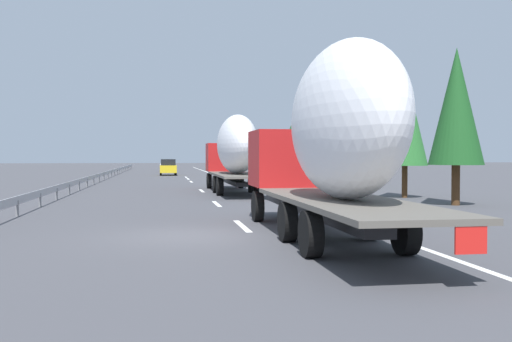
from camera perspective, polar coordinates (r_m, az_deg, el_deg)
name	(u,v)px	position (r m, az deg, el deg)	size (l,w,h in m)	color
ground_plane	(169,179)	(56.42, -8.47, -0.81)	(260.00, 260.00, 0.00)	#424247
lane_stripe_0	(242,226)	(18.68, -1.36, -5.38)	(3.20, 0.20, 0.01)	white
lane_stripe_1	(217,204)	(27.29, -3.86, -3.21)	(3.20, 0.20, 0.01)	white
lane_stripe_2	(202,191)	(37.57, -5.34, -1.93)	(3.20, 0.20, 0.01)	white
lane_stripe_3	(191,182)	(50.88, -6.35, -1.04)	(3.20, 0.20, 0.01)	white
lane_stripe_4	(188,179)	(57.05, -6.66, -0.77)	(3.20, 0.20, 0.01)	white
lane_stripe_5	(186,177)	(61.86, -6.86, -0.60)	(3.20, 0.20, 0.01)	white
edge_line_right	(221,177)	(61.73, -3.41, -0.59)	(110.00, 0.20, 0.01)	white
truck_lead	(234,150)	(35.12, -2.13, 2.07)	(13.82, 2.55, 4.63)	#B21919
truck_trailing	(331,138)	(15.25, 7.32, 3.27)	(13.25, 2.55, 4.97)	#B21919
car_yellow_coupe	(168,167)	(68.14, -8.58, 0.38)	(4.39, 1.90, 1.87)	gold
car_white_van	(166,165)	(83.72, -8.76, 0.55)	(4.62, 1.75, 1.77)	white
road_sign	(240,158)	(55.58, -1.53, 1.26)	(0.10, 0.90, 2.90)	gray
tree_0	(405,118)	(32.24, 14.36, 5.06)	(2.41, 2.41, 6.86)	#472D19
tree_1	(223,145)	(101.31, -3.26, 2.58)	(2.94, 2.94, 7.05)	#472D19
tree_2	(335,132)	(42.71, 7.76, 3.75)	(3.70, 3.70, 6.63)	#472D19
tree_3	(298,134)	(48.58, 4.12, 3.61)	(3.46, 3.46, 6.27)	#472D19
tree_4	(456,107)	(27.98, 18.99, 5.95)	(2.46, 2.46, 7.13)	#472D19
guardrail_median	(108,173)	(59.63, -14.28, -0.16)	(94.00, 0.10, 0.76)	#9EA0A5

